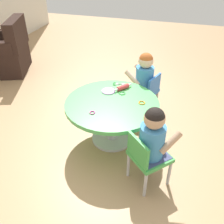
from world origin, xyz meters
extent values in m
plane|color=tan|center=(0.00, 0.00, 0.00)|extent=(10.00, 10.00, 0.00)
cylinder|color=silver|center=(0.00, 0.00, 0.01)|extent=(0.44, 0.44, 0.03)
cylinder|color=silver|center=(0.00, 0.00, 0.22)|extent=(0.12, 0.12, 0.44)
cylinder|color=#4CB259|center=(0.00, 0.00, 0.46)|extent=(0.95, 0.95, 0.04)
cylinder|color=#B7B7BC|center=(-0.45, -0.66, 0.14)|extent=(0.03, 0.03, 0.28)
cylinder|color=#B7B7BC|center=(-0.27, -0.47, 0.14)|extent=(0.03, 0.03, 0.28)
cylinder|color=#B7B7BC|center=(-0.64, -0.48, 0.14)|extent=(0.03, 0.03, 0.28)
cylinder|color=#B7B7BC|center=(-0.46, -0.29, 0.14)|extent=(0.03, 0.03, 0.28)
cube|color=green|center=(-0.45, -0.48, 0.30)|extent=(0.42, 0.42, 0.04)
cube|color=green|center=(-0.55, -0.38, 0.43)|extent=(0.20, 0.21, 0.22)
cube|color=#3F4772|center=(-0.45, -0.48, 0.30)|extent=(0.38, 0.38, 0.04)
cylinder|color=#3F8CCC|center=(-0.45, -0.48, 0.47)|extent=(0.21, 0.21, 0.30)
sphere|color=tan|center=(-0.45, -0.48, 0.70)|extent=(0.17, 0.17, 0.17)
sphere|color=black|center=(-0.45, -0.48, 0.71)|extent=(0.16, 0.16, 0.16)
cylinder|color=tan|center=(-0.46, -0.62, 0.49)|extent=(0.19, 0.19, 0.17)
cylinder|color=tan|center=(-0.31, -0.46, 0.49)|extent=(0.19, 0.19, 0.17)
cylinder|color=#B7B7BC|center=(0.79, -0.14, 0.14)|extent=(0.03, 0.03, 0.28)
cylinder|color=#B7B7BC|center=(0.54, -0.05, 0.14)|extent=(0.03, 0.03, 0.28)
cylinder|color=#B7B7BC|center=(0.70, -0.38, 0.14)|extent=(0.03, 0.03, 0.28)
cylinder|color=#B7B7BC|center=(0.46, -0.30, 0.14)|extent=(0.03, 0.03, 0.28)
cube|color=blue|center=(0.62, -0.22, 0.30)|extent=(0.38, 0.38, 0.04)
cube|color=blue|center=(0.58, -0.34, 0.43)|extent=(0.26, 0.11, 0.22)
cube|color=#3F4772|center=(0.62, -0.22, 0.30)|extent=(0.34, 0.35, 0.04)
cylinder|color=#3F8CCC|center=(0.62, -0.22, 0.47)|extent=(0.21, 0.21, 0.30)
sphere|color=beige|center=(0.62, -0.22, 0.70)|extent=(0.17, 0.17, 0.17)
sphere|color=#B25926|center=(0.62, -0.22, 0.71)|extent=(0.16, 0.16, 0.16)
cylinder|color=beige|center=(0.76, -0.16, 0.49)|extent=(0.12, 0.22, 0.17)
cylinder|color=beige|center=(0.55, -0.09, 0.49)|extent=(0.12, 0.22, 0.17)
cube|color=black|center=(1.15, 2.20, 0.20)|extent=(0.90, 0.90, 0.40)
cube|color=black|center=(1.25, 1.93, 0.62)|extent=(0.71, 0.39, 0.45)
cube|color=black|center=(1.44, 2.30, 0.50)|extent=(0.32, 0.60, 0.20)
cylinder|color=#D83F3F|center=(0.28, -0.04, 0.51)|extent=(0.14, 0.12, 0.05)
cylinder|color=white|center=(0.21, 0.02, 0.51)|extent=(0.05, 0.04, 0.02)
cylinder|color=white|center=(0.36, -0.09, 0.51)|extent=(0.05, 0.04, 0.02)
cube|color=silver|center=(0.38, 0.02, 0.49)|extent=(0.06, 0.11, 0.01)
cube|color=silver|center=(0.38, 0.02, 0.49)|extent=(0.02, 0.11, 0.01)
torus|color=green|center=(0.35, 0.08, 0.49)|extent=(0.04, 0.04, 0.01)
torus|color=green|center=(0.39, 0.08, 0.49)|extent=(0.04, 0.04, 0.01)
cylinder|color=#CC99E5|center=(0.19, 0.10, 0.49)|extent=(0.15, 0.15, 0.01)
torus|color=#4CB259|center=(0.19, -0.06, 0.49)|extent=(0.07, 0.07, 0.01)
torus|color=orange|center=(0.07, -0.29, 0.49)|extent=(0.07, 0.07, 0.01)
torus|color=#D83FA5|center=(-0.24, 0.12, 0.49)|extent=(0.06, 0.06, 0.01)
camera|label=1|loc=(-2.01, -0.60, 1.82)|focal=39.71mm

